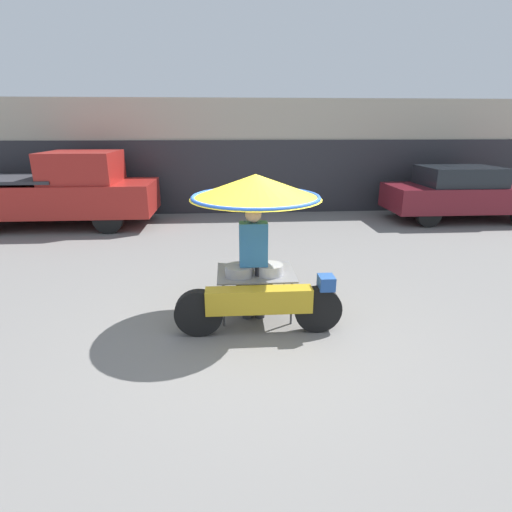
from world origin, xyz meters
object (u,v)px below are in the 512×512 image
Objects in this scene: vendor_motorcycle_cart at (256,212)px; vendor_person at (253,258)px; pickup_truck at (58,192)px; parked_car at (463,193)px.

vendor_motorcycle_cart is 0.63m from vendor_person.
pickup_truck is (-4.86, 5.69, -0.58)m from vendor_motorcycle_cart.
pickup_truck reaches higher than vendor_person.
parked_car is (6.33, 5.72, -0.12)m from vendor_person.
pickup_truck is at bearing 129.95° from vendor_person.
vendor_motorcycle_cart is at bearing -138.01° from parked_car.
pickup_truck is (-11.15, 0.03, 0.16)m from parked_car.
parked_car is 11.15m from pickup_truck.
pickup_truck is (-4.82, 5.75, 0.04)m from vendor_person.
vendor_motorcycle_cart reaches higher than pickup_truck.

